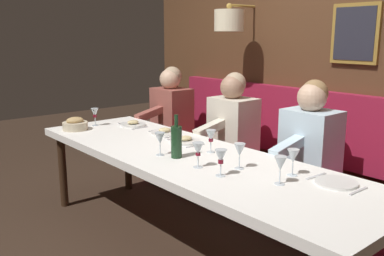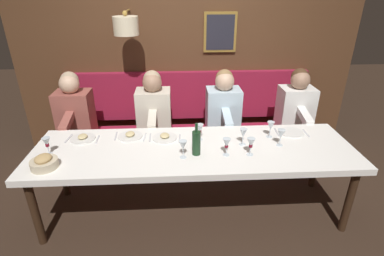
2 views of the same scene
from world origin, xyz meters
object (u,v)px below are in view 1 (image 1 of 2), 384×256
(diner_near, at_px, (310,135))
(wine_glass_1, at_px, (221,157))
(wine_glass_2, at_px, (280,164))
(wine_glass_7, at_px, (211,137))
(wine_bottle, at_px, (176,141))
(dining_table, at_px, (188,162))
(bread_bowl, at_px, (75,124))
(wine_glass_6, at_px, (198,150))
(wine_glass_5, at_px, (293,157))
(wine_glass_4, at_px, (160,139))
(wine_glass_0, at_px, (240,151))
(wine_glass_3, at_px, (95,113))
(diner_far, at_px, (171,106))
(diner_middle, at_px, (233,119))

(diner_near, bearing_deg, wine_glass_1, -175.40)
(wine_glass_2, distance_m, wine_glass_7, 0.76)
(wine_glass_2, bearing_deg, wine_bottle, 98.21)
(dining_table, xyz_separation_m, wine_bottle, (-0.11, -0.01, 0.17))
(wine_glass_2, height_order, wine_glass_7, same)
(wine_glass_7, xyz_separation_m, bread_bowl, (-0.42, 1.32, -0.07))
(wine_glass_7, bearing_deg, wine_bottle, 169.06)
(wine_bottle, bearing_deg, wine_glass_6, -97.21)
(diner_near, height_order, wine_glass_1, diner_near)
(dining_table, xyz_separation_m, wine_glass_2, (0.00, -0.81, 0.18))
(wine_glass_7, bearing_deg, dining_table, 157.41)
(wine_glass_7, height_order, wine_bottle, wine_bottle)
(wine_glass_6, bearing_deg, bread_bowl, 94.27)
(dining_table, height_order, wine_glass_5, wine_glass_5)
(dining_table, xyz_separation_m, bread_bowl, (-0.26, 1.26, 0.11))
(wine_glass_7, bearing_deg, wine_glass_4, 152.20)
(wine_glass_0, relative_size, wine_glass_4, 1.00)
(wine_glass_6, height_order, bread_bowl, wine_glass_6)
(bread_bowl, bearing_deg, diner_near, -55.46)
(wine_glass_0, distance_m, wine_glass_5, 0.33)
(diner_near, height_order, wine_glass_4, diner_near)
(wine_glass_6, height_order, wine_bottle, wine_bottle)
(wine_glass_3, relative_size, wine_glass_4, 1.00)
(diner_far, xyz_separation_m, wine_glass_6, (-1.03, -1.62, 0.04))
(wine_glass_5, bearing_deg, wine_glass_1, 140.49)
(diner_near, distance_m, wine_glass_7, 0.80)
(diner_middle, bearing_deg, wine_glass_6, -145.84)
(diner_middle, height_order, bread_bowl, diner_middle)
(wine_glass_1, bearing_deg, wine_glass_3, 86.42)
(wine_glass_1, relative_size, wine_glass_6, 1.00)
(diner_middle, xyz_separation_m, wine_glass_6, (-1.03, -0.70, 0.04))
(wine_glass_3, height_order, wine_glass_5, same)
(wine_glass_6, distance_m, bread_bowl, 1.54)
(diner_far, xyz_separation_m, wine_glass_2, (-0.88, -2.15, 0.04))
(wine_glass_1, relative_size, wine_bottle, 0.55)
(wine_glass_0, xyz_separation_m, wine_glass_5, (0.14, -0.30, 0.00))
(wine_glass_1, xyz_separation_m, wine_glass_6, (0.01, 0.21, 0.00))
(wine_glass_3, xyz_separation_m, wine_bottle, (-0.07, -1.31, 0.00))
(dining_table, bearing_deg, wine_glass_5, -76.87)
(wine_glass_5, bearing_deg, dining_table, 103.13)
(wine_bottle, bearing_deg, wine_glass_3, 86.87)
(wine_glass_3, bearing_deg, wine_glass_6, -93.81)
(diner_far, bearing_deg, wine_glass_1, -119.47)
(wine_glass_0, bearing_deg, wine_bottle, 108.42)
(wine_glass_0, bearing_deg, wine_glass_4, 109.61)
(wine_glass_1, distance_m, wine_glass_2, 0.35)
(diner_far, bearing_deg, wine_glass_5, -108.46)
(wine_glass_4, bearing_deg, wine_glass_2, -79.62)
(wine_bottle, bearing_deg, wine_glass_2, -81.79)
(diner_near, relative_size, wine_glass_3, 4.82)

